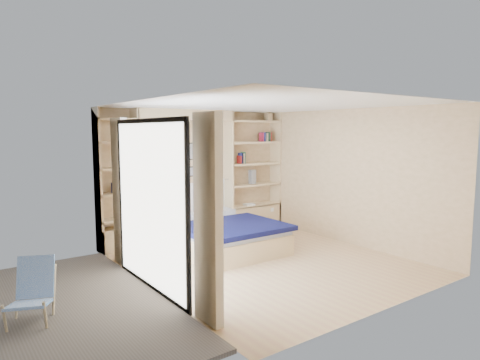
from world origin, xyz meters
TOP-DOWN VIEW (x-y plane):
  - ground at (0.00, 0.00)m, footprint 4.50×4.50m
  - room_shell at (-0.39, 1.52)m, footprint 4.50×4.50m
  - bed at (-0.18, 1.04)m, footprint 1.73×2.27m
  - photo_gallery at (-0.45, 2.22)m, footprint 1.48×0.02m
  - reading_lamps at (-0.30, 2.00)m, footprint 1.92×0.12m
  - shelf_decor at (1.08, 2.07)m, footprint 3.59×0.23m
  - deck at (-3.60, 0.00)m, footprint 3.20×4.00m
  - deck_chair at (-3.44, -0.12)m, footprint 0.65×0.80m

SIDE VIEW (x-z plane):
  - ground at x=0.00m, z-range 0.00..0.00m
  - deck at x=-3.60m, z-range -0.03..0.03m
  - bed at x=-0.18m, z-range -0.26..0.81m
  - deck_chair at x=-3.44m, z-range -0.02..0.68m
  - room_shell at x=-0.39m, z-range -1.17..3.33m
  - reading_lamps at x=-0.30m, z-range 1.03..1.17m
  - photo_gallery at x=-0.45m, z-range 1.19..2.01m
  - shelf_decor at x=1.08m, z-range 0.66..2.69m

